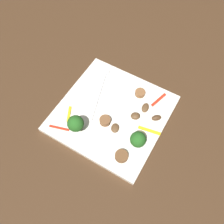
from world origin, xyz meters
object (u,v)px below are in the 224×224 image
object	(u,v)px
sausage_slice_1	(140,93)
plate	(112,113)
fork	(102,86)
mushroom_2	(156,118)
mushroom_0	(135,116)
broccoli_floret_0	(76,124)
sausage_slice_0	(104,120)
sausage_slice_2	(122,156)
pepper_strip_3	(59,128)
broccoli_floret_1	(138,140)
pepper_strip_0	(150,130)
pepper_strip_1	(159,100)
mushroom_3	(115,128)
mushroom_1	(145,108)
pepper_strip_2	(69,114)

from	to	relation	value
sausage_slice_1	plate	bearing A→B (deg)	156.72
fork	mushroom_2	distance (m)	0.17
sausage_slice_1	mushroom_0	bearing A→B (deg)	-162.43
sausage_slice_1	broccoli_floret_0	bearing A→B (deg)	154.33
fork	sausage_slice_0	bearing A→B (deg)	-162.07
fork	sausage_slice_2	xyz separation A→B (m)	(-0.15, -0.14, 0.00)
sausage_slice_1	pepper_strip_3	distance (m)	0.23
plate	sausage_slice_2	distance (m)	0.12
broccoli_floret_1	pepper_strip_0	bearing A→B (deg)	-10.77
broccoli_floret_1	sausage_slice_1	distance (m)	0.15
fork	pepper_strip_1	distance (m)	0.16
plate	mushroom_3	bearing A→B (deg)	-140.60
broccoli_floret_0	pepper_strip_3	bearing A→B (deg)	113.24
broccoli_floret_1	mushroom_1	bearing A→B (deg)	15.74
mushroom_3	pepper_strip_0	xyz separation A→B (m)	(0.04, -0.07, -0.00)
pepper_strip_1	pepper_strip_3	xyz separation A→B (m)	(-0.20, 0.17, 0.00)
sausage_slice_1	mushroom_3	bearing A→B (deg)	177.28
mushroom_3	pepper_strip_2	distance (m)	0.12
mushroom_1	mushroom_3	bearing A→B (deg)	157.13
pepper_strip_1	pepper_strip_2	bearing A→B (deg)	131.02
mushroom_1	sausage_slice_2	bearing A→B (deg)	-175.50
broccoli_floret_0	sausage_slice_2	distance (m)	0.13
sausage_slice_0	broccoli_floret_1	bearing A→B (deg)	-97.61
broccoli_floret_1	pepper_strip_3	bearing A→B (deg)	107.71
pepper_strip_2	fork	bearing A→B (deg)	-12.35
pepper_strip_1	mushroom_2	bearing A→B (deg)	-161.13
pepper_strip_3	broccoli_floret_1	bearing A→B (deg)	-72.29
fork	sausage_slice_1	size ratio (longest dim) A/B	6.64
broccoli_floret_0	pepper_strip_1	size ratio (longest dim) A/B	1.07
broccoli_floret_0	mushroom_2	world-z (taller)	broccoli_floret_0
sausage_slice_1	mushroom_0	distance (m)	0.07
fork	pepper_strip_2	world-z (taller)	same
mushroom_3	pepper_strip_1	size ratio (longest dim) A/B	0.49
mushroom_3	mushroom_1	bearing A→B (deg)	-22.87
fork	pepper_strip_2	xyz separation A→B (m)	(-0.12, 0.03, 0.00)
sausage_slice_2	pepper_strip_0	distance (m)	0.10
sausage_slice_0	mushroom_1	distance (m)	0.11
pepper_strip_1	pepper_strip_2	size ratio (longest dim) A/B	1.20
sausage_slice_1	pepper_strip_1	size ratio (longest dim) A/B	0.51
plate	mushroom_2	bearing A→B (deg)	-70.09
broccoli_floret_0	sausage_slice_0	size ratio (longest dim) A/B	2.04
broccoli_floret_1	sausage_slice_2	size ratio (longest dim) A/B	1.56
pepper_strip_3	broccoli_floret_0	bearing A→B (deg)	-66.76
sausage_slice_2	pepper_strip_3	xyz separation A→B (m)	(-0.01, 0.17, -0.00)
mushroom_0	sausage_slice_0	bearing A→B (deg)	129.42
pepper_strip_0	pepper_strip_1	xyz separation A→B (m)	(0.09, 0.02, -0.00)
sausage_slice_2	broccoli_floret_0	bearing A→B (deg)	87.93
broccoli_floret_0	mushroom_0	world-z (taller)	broccoli_floret_0
broccoli_floret_0	fork	bearing A→B (deg)	7.31
sausage_slice_2	mushroom_0	xyz separation A→B (m)	(0.11, 0.02, 0.00)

